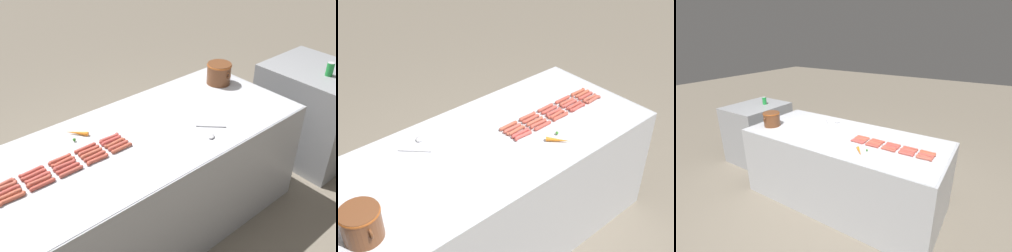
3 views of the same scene
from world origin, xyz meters
The scene contains 30 objects.
ground_plane centered at (0.00, 0.00, 0.00)m, with size 20.00×20.00×0.00m, color #756B5B.
griddle_counter centered at (0.00, 0.00, 0.45)m, with size 1.06×2.45×0.91m.
hot_dog_0 centered at (-0.10, -0.99, 0.92)m, with size 0.04×0.16×0.03m.
hot_dog_1 centered at (-0.10, -0.81, 0.92)m, with size 0.03×0.16×0.03m.
hot_dog_2 centered at (-0.10, -0.62, 0.92)m, with size 0.03×0.16×0.03m.
hot_dog_3 centered at (-0.10, -0.43, 0.92)m, with size 0.03×0.16×0.03m.
hot_dog_4 centered at (-0.10, -0.24, 0.92)m, with size 0.04×0.16×0.03m.
hot_dog_5 centered at (-0.06, -0.99, 0.92)m, with size 0.04×0.16×0.03m.
hot_dog_6 centered at (-0.06, -0.81, 0.92)m, with size 0.03×0.16×0.03m.
hot_dog_7 centered at (-0.06, -0.61, 0.92)m, with size 0.04×0.16×0.03m.
hot_dog_8 centered at (-0.06, -0.42, 0.92)m, with size 0.03×0.16×0.03m.
hot_dog_9 centered at (-0.06, -0.25, 0.92)m, with size 0.03×0.16×0.03m.
hot_dog_10 centered at (-0.02, -0.99, 0.92)m, with size 0.03×0.16×0.03m.
hot_dog_11 centered at (-0.02, -0.80, 0.92)m, with size 0.03×0.16×0.03m.
hot_dog_12 centered at (-0.03, -0.62, 0.92)m, with size 0.04×0.16×0.03m.
hot_dog_13 centered at (-0.02, -0.43, 0.92)m, with size 0.03×0.16×0.03m.
hot_dog_14 centered at (-0.02, -0.24, 0.92)m, with size 0.04×0.16×0.03m.
hot_dog_15 centered at (0.02, -1.00, 0.92)m, with size 0.03×0.16×0.03m.
hot_dog_16 centered at (0.01, -0.81, 0.92)m, with size 0.03×0.16×0.03m.
hot_dog_17 centered at (0.02, -0.62, 0.92)m, with size 0.03×0.16×0.03m.
hot_dog_18 centered at (0.02, -0.43, 0.92)m, with size 0.03×0.16×0.03m.
hot_dog_19 centered at (0.02, -0.24, 0.92)m, with size 0.03×0.16×0.03m.
hot_dog_20 centered at (0.06, -0.99, 0.92)m, with size 0.03×0.16×0.03m.
hot_dog_21 centered at (0.06, -0.81, 0.92)m, with size 0.03×0.16×0.03m.
hot_dog_22 centered at (0.06, -0.62, 0.92)m, with size 0.03×0.16×0.03m.
hot_dog_23 centered at (0.06, -0.43, 0.92)m, with size 0.03×0.16×0.03m.
hot_dog_24 centered at (0.06, -0.24, 0.92)m, with size 0.03×0.16×0.03m.
bean_pot centered at (-0.22, 0.99, 1.01)m, with size 0.27×0.22×0.19m.
serving_spoon centered at (0.31, 0.35, 0.92)m, with size 0.22×0.22×0.02m.
carrot centered at (-0.30, -0.39, 0.93)m, with size 0.15×0.13×0.03m.
Camera 2 is at (-1.85, 1.42, 2.62)m, focal length 45.56 mm.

